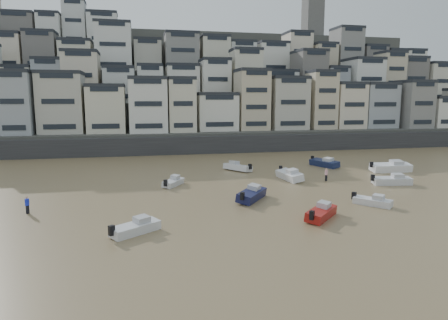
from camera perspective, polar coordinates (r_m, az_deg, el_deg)
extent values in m
cube|color=#38383A|center=(82.27, -1.01, 2.26)|extent=(140.00, 3.00, 3.50)
cube|color=#4C4C47|center=(90.10, 1.25, 2.99)|extent=(140.00, 14.00, 4.00)
cube|color=#4C4C47|center=(101.53, -0.32, 5.35)|extent=(140.00, 14.00, 10.00)
cube|color=#4C4C47|center=(113.13, -1.58, 7.74)|extent=(140.00, 14.00, 18.00)
cube|color=#4C4C47|center=(124.94, -2.62, 9.67)|extent=(140.00, 16.00, 26.00)
cube|color=#4C4C47|center=(138.83, -3.61, 10.82)|extent=(140.00, 18.00, 32.00)
cube|color=#66635E|center=(151.20, 12.58, 20.02)|extent=(6.00, 6.00, 18.00)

